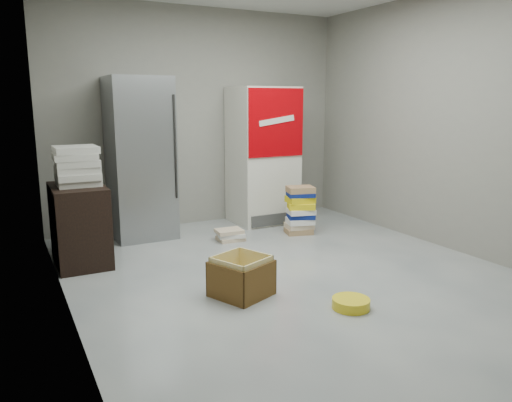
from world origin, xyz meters
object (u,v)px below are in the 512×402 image
object	(u,v)px
steel_fridge	(140,158)
coke_cooler	(263,155)
wood_shelf	(80,225)
cardboard_box	(241,279)
phonebook_stack_main	(300,210)

from	to	relation	value
steel_fridge	coke_cooler	world-z (taller)	steel_fridge
steel_fridge	wood_shelf	bearing A→B (deg)	-138.69
coke_cooler	wood_shelf	size ratio (longest dim) A/B	2.25
coke_cooler	wood_shelf	xyz separation A→B (m)	(-2.48, -0.72, -0.50)
wood_shelf	cardboard_box	bearing A→B (deg)	-54.89
steel_fridge	coke_cooler	size ratio (longest dim) A/B	1.06
coke_cooler	wood_shelf	distance (m)	2.63
wood_shelf	cardboard_box	xyz separation A→B (m)	(1.07, -1.53, -0.26)
steel_fridge	cardboard_box	distance (m)	2.41
coke_cooler	cardboard_box	world-z (taller)	coke_cooler
wood_shelf	coke_cooler	bearing A→B (deg)	16.28
cardboard_box	wood_shelf	bearing A→B (deg)	101.88
coke_cooler	phonebook_stack_main	world-z (taller)	coke_cooler
steel_fridge	phonebook_stack_main	bearing A→B (deg)	-24.28
coke_cooler	phonebook_stack_main	bearing A→B (deg)	-82.44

